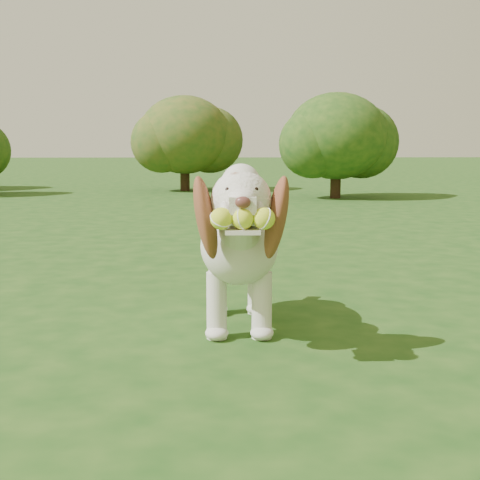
{
  "coord_description": "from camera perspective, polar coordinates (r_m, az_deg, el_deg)",
  "views": [
    {
      "loc": [
        -0.26,
        -2.95,
        0.8
      ],
      "look_at": [
        -0.15,
        -0.36,
        0.43
      ],
      "focal_mm": 50.0,
      "sensor_mm": 36.0,
      "label": 1
    }
  ],
  "objects": [
    {
      "name": "ground",
      "position": [
        3.07,
        2.51,
        -7.04
      ],
      "size": [
        80.0,
        80.0,
        0.0
      ],
      "primitive_type": "plane",
      "color": "#184112",
      "rests_on": "ground"
    },
    {
      "name": "dog",
      "position": [
        2.85,
        -0.13,
        -0.16
      ],
      "size": [
        0.39,
        1.12,
        0.73
      ],
      "rotation": [
        0.0,
        0.0,
        -0.01
      ],
      "color": "silver",
      "rests_on": "ground"
    },
    {
      "name": "shrub_c",
      "position": [
        10.2,
        8.23,
        8.76
      ],
      "size": [
        1.52,
        1.52,
        1.58
      ],
      "color": "#382314",
      "rests_on": "ground"
    },
    {
      "name": "shrub_b",
      "position": [
        11.78,
        -4.76,
        8.93
      ],
      "size": [
        1.59,
        1.59,
        1.65
      ],
      "color": "#382314",
      "rests_on": "ground"
    }
  ]
}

